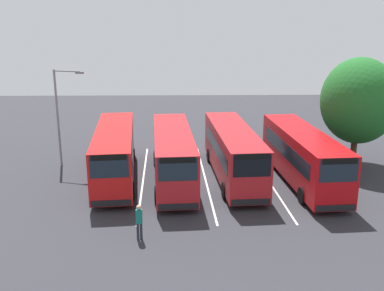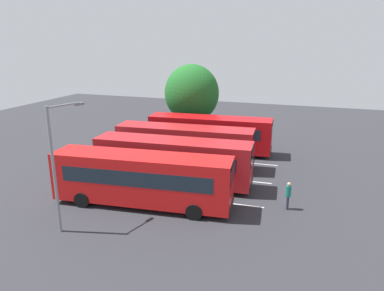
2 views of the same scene
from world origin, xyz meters
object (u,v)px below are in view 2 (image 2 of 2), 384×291
(street_lamp, at_px, (57,161))
(pedestrian, at_px, (288,193))
(bus_far_left, at_px, (142,178))
(depot_tree, at_px, (192,93))
(bus_far_right, at_px, (210,133))
(bus_center_left, at_px, (173,160))
(bus_center_right, at_px, (185,145))

(street_lamp, bearing_deg, pedestrian, -44.34)
(bus_far_left, distance_m, depot_tree, 17.45)
(bus_far_right, bearing_deg, bus_center_left, -96.41)
(bus_center_left, xyz_separation_m, street_lamp, (-3.36, -8.06, 2.21))
(bus_far_right, xyz_separation_m, pedestrian, (7.89, -9.90, -0.79))
(bus_center_left, distance_m, pedestrian, 8.41)
(bus_center_right, relative_size, street_lamp, 1.64)
(bus_far_left, bearing_deg, pedestrian, 9.67)
(bus_center_right, distance_m, depot_tree, 9.92)
(bus_far_right, bearing_deg, depot_tree, 122.06)
(bus_center_left, height_order, depot_tree, depot_tree)
(bus_far_right, height_order, pedestrian, bus_far_right)
(pedestrian, distance_m, depot_tree, 18.85)
(bus_far_left, distance_m, bus_far_right, 12.34)
(bus_far_left, height_order, depot_tree, depot_tree)
(bus_far_right, relative_size, depot_tree, 1.47)
(depot_tree, bearing_deg, bus_center_left, -76.82)
(street_lamp, height_order, depot_tree, depot_tree)
(pedestrian, bearing_deg, bus_center_right, -41.80)
(bus_far_left, relative_size, pedestrian, 6.44)
(bus_center_left, distance_m, street_lamp, 9.00)
(bus_far_right, xyz_separation_m, street_lamp, (-3.71, -16.49, 2.21))
(street_lamp, bearing_deg, bus_center_right, 2.93)
(bus_center_left, height_order, pedestrian, bus_center_left)
(bus_center_left, xyz_separation_m, pedestrian, (8.24, -1.46, -0.79))
(bus_far_left, distance_m, pedestrian, 9.15)
(bus_far_left, relative_size, bus_center_left, 1.00)
(pedestrian, relative_size, depot_tree, 0.23)
(bus_center_left, bearing_deg, pedestrian, -13.98)
(bus_far_right, bearing_deg, pedestrian, -55.46)
(bus_far_left, xyz_separation_m, bus_center_right, (-0.01, 7.89, 0.00))
(bus_center_left, bearing_deg, street_lamp, -116.58)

